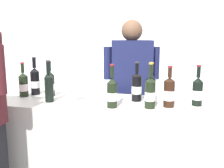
{
  "coord_description": "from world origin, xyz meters",
  "views": [
    {
      "loc": [
        0.68,
        -1.99,
        1.54
      ],
      "look_at": [
        0.18,
        0.0,
        1.15
      ],
      "focal_mm": 41.53,
      "sensor_mm": 36.0,
      "label": 1
    }
  ],
  "objects_px": {
    "wine_bottle_2": "(112,93)",
    "wine_bottle_6": "(35,81)",
    "wine_bottle_4": "(150,93)",
    "wine_bottle_9": "(49,86)",
    "wine_glass": "(73,86)",
    "wine_bottle_0": "(197,91)",
    "wine_bottle_1": "(50,84)",
    "wine_bottle_7": "(137,87)",
    "wine_bottle_8": "(169,92)",
    "person_server": "(131,105)",
    "wine_bottle_5": "(151,88)",
    "wine_bottle_3": "(23,85)"
  },
  "relations": [
    {
      "from": "wine_bottle_0",
      "to": "wine_bottle_6",
      "type": "height_order",
      "value": "wine_bottle_6"
    },
    {
      "from": "wine_bottle_3",
      "to": "person_server",
      "type": "relative_size",
      "value": 0.18
    },
    {
      "from": "wine_bottle_7",
      "to": "wine_bottle_8",
      "type": "xyz_separation_m",
      "value": [
        0.27,
        -0.12,
        -0.01
      ]
    },
    {
      "from": "wine_bottle_5",
      "to": "wine_bottle_7",
      "type": "distance_m",
      "value": 0.13
    },
    {
      "from": "wine_bottle_2",
      "to": "wine_bottle_9",
      "type": "bearing_deg",
      "value": 175.68
    },
    {
      "from": "wine_bottle_5",
      "to": "wine_bottle_8",
      "type": "height_order",
      "value": "wine_bottle_5"
    },
    {
      "from": "wine_bottle_4",
      "to": "wine_bottle_3",
      "type": "bearing_deg",
      "value": 174.53
    },
    {
      "from": "wine_bottle_9",
      "to": "person_server",
      "type": "bearing_deg",
      "value": 51.15
    },
    {
      "from": "wine_bottle_2",
      "to": "wine_bottle_8",
      "type": "height_order",
      "value": "wine_bottle_2"
    },
    {
      "from": "wine_bottle_4",
      "to": "wine_bottle_9",
      "type": "height_order",
      "value": "same"
    },
    {
      "from": "wine_bottle_2",
      "to": "person_server",
      "type": "relative_size",
      "value": 0.19
    },
    {
      "from": "wine_bottle_5",
      "to": "wine_bottle_6",
      "type": "height_order",
      "value": "wine_bottle_6"
    },
    {
      "from": "wine_bottle_0",
      "to": "wine_bottle_4",
      "type": "height_order",
      "value": "wine_bottle_4"
    },
    {
      "from": "wine_bottle_0",
      "to": "wine_bottle_1",
      "type": "xyz_separation_m",
      "value": [
        -1.25,
        0.01,
        0.0
      ]
    },
    {
      "from": "wine_bottle_0",
      "to": "wine_bottle_6",
      "type": "relative_size",
      "value": 0.92
    },
    {
      "from": "wine_bottle_0",
      "to": "wine_bottle_5",
      "type": "bearing_deg",
      "value": -176.83
    },
    {
      "from": "wine_bottle_3",
      "to": "wine_bottle_7",
      "type": "xyz_separation_m",
      "value": [
        1.0,
        0.08,
        0.01
      ]
    },
    {
      "from": "wine_bottle_8",
      "to": "wine_glass",
      "type": "xyz_separation_m",
      "value": [
        -0.76,
        -0.04,
        0.02
      ]
    },
    {
      "from": "wine_bottle_6",
      "to": "wine_bottle_7",
      "type": "relative_size",
      "value": 1.05
    },
    {
      "from": "wine_bottle_0",
      "to": "wine_bottle_2",
      "type": "xyz_separation_m",
      "value": [
        -0.63,
        -0.22,
        0.0
      ]
    },
    {
      "from": "wine_bottle_9",
      "to": "wine_glass",
      "type": "xyz_separation_m",
      "value": [
        0.19,
        0.04,
        0.0
      ]
    },
    {
      "from": "wine_bottle_3",
      "to": "wine_bottle_4",
      "type": "bearing_deg",
      "value": -5.47
    },
    {
      "from": "wine_bottle_2",
      "to": "wine_glass",
      "type": "relative_size",
      "value": 1.63
    },
    {
      "from": "wine_bottle_2",
      "to": "wine_bottle_4",
      "type": "height_order",
      "value": "wine_bottle_4"
    },
    {
      "from": "wine_bottle_1",
      "to": "wine_bottle_7",
      "type": "bearing_deg",
      "value": 1.34
    },
    {
      "from": "wine_bottle_2",
      "to": "wine_bottle_6",
      "type": "relative_size",
      "value": 0.96
    },
    {
      "from": "wine_bottle_9",
      "to": "wine_glass",
      "type": "height_order",
      "value": "wine_bottle_9"
    },
    {
      "from": "wine_bottle_0",
      "to": "wine_bottle_3",
      "type": "relative_size",
      "value": 1.04
    },
    {
      "from": "wine_bottle_5",
      "to": "wine_bottle_1",
      "type": "bearing_deg",
      "value": 178.15
    },
    {
      "from": "wine_bottle_8",
      "to": "wine_bottle_0",
      "type": "bearing_deg",
      "value": 24.13
    },
    {
      "from": "wine_bottle_6",
      "to": "wine_bottle_7",
      "type": "bearing_deg",
      "value": -0.5
    },
    {
      "from": "wine_bottle_6",
      "to": "wine_glass",
      "type": "bearing_deg",
      "value": -20.56
    },
    {
      "from": "wine_bottle_0",
      "to": "wine_glass",
      "type": "xyz_separation_m",
      "value": [
        -0.97,
        -0.13,
        0.02
      ]
    },
    {
      "from": "wine_bottle_3",
      "to": "wine_bottle_8",
      "type": "height_order",
      "value": "wine_bottle_8"
    },
    {
      "from": "wine_bottle_4",
      "to": "wine_bottle_2",
      "type": "bearing_deg",
      "value": -169.67
    },
    {
      "from": "wine_bottle_3",
      "to": "wine_bottle_5",
      "type": "distance_m",
      "value": 1.12
    },
    {
      "from": "wine_bottle_0",
      "to": "wine_bottle_6",
      "type": "xyz_separation_m",
      "value": [
        -1.42,
        0.04,
        0.02
      ]
    },
    {
      "from": "wine_bottle_6",
      "to": "wine_bottle_2",
      "type": "bearing_deg",
      "value": -17.66
    },
    {
      "from": "wine_bottle_9",
      "to": "wine_bottle_8",
      "type": "bearing_deg",
      "value": 4.8
    },
    {
      "from": "wine_bottle_8",
      "to": "wine_bottle_2",
      "type": "bearing_deg",
      "value": -163.76
    },
    {
      "from": "wine_bottle_5",
      "to": "wine_bottle_0",
      "type": "bearing_deg",
      "value": 3.17
    },
    {
      "from": "wine_bottle_5",
      "to": "wine_bottle_7",
      "type": "xyz_separation_m",
      "value": [
        -0.12,
        0.05,
        0.0
      ]
    },
    {
      "from": "wine_bottle_1",
      "to": "wine_glass",
      "type": "bearing_deg",
      "value": -26.48
    },
    {
      "from": "wine_bottle_4",
      "to": "wine_bottle_7",
      "type": "height_order",
      "value": "wine_bottle_4"
    },
    {
      "from": "wine_bottle_1",
      "to": "wine_glass",
      "type": "relative_size",
      "value": 1.55
    },
    {
      "from": "wine_bottle_8",
      "to": "wine_glass",
      "type": "relative_size",
      "value": 1.56
    },
    {
      "from": "wine_bottle_0",
      "to": "wine_bottle_1",
      "type": "relative_size",
      "value": 1.01
    },
    {
      "from": "wine_bottle_4",
      "to": "wine_bottle_6",
      "type": "xyz_separation_m",
      "value": [
        -1.07,
        0.2,
        0.01
      ]
    },
    {
      "from": "wine_bottle_3",
      "to": "person_server",
      "type": "bearing_deg",
      "value": 33.52
    },
    {
      "from": "wine_bottle_4",
      "to": "wine_bottle_7",
      "type": "relative_size",
      "value": 1.04
    }
  ]
}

